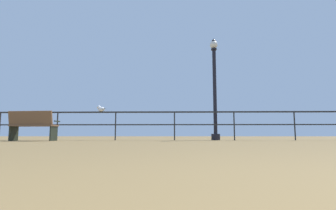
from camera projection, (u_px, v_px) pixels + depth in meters
pier_railing at (204, 119)px, 8.88m from camera, size 18.48×0.05×1.00m
bench_far_left at (32, 124)px, 8.08m from camera, size 1.47×0.71×0.93m
lamppost_center at (215, 87)px, 9.32m from camera, size 0.31×0.31×3.74m
seagull_on_rail at (101, 109)px, 9.03m from camera, size 0.40×0.33×0.22m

